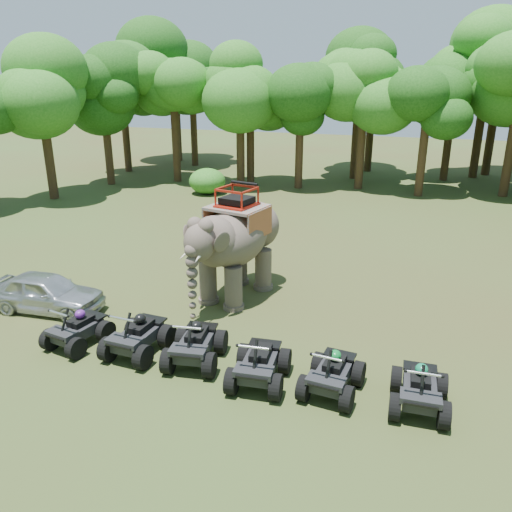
{
  "coord_description": "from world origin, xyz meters",
  "views": [
    {
      "loc": [
        4.92,
        -12.28,
        7.02
      ],
      "look_at": [
        0.0,
        1.2,
        1.9
      ],
      "focal_mm": 35.0,
      "sensor_mm": 36.0,
      "label": 1
    }
  ],
  "objects": [
    {
      "name": "tree_33",
      "position": [
        8.39,
        29.9,
        5.22
      ],
      "size": [
        7.31,
        7.31,
        10.45
      ],
      "primitive_type": null,
      "color": "#195114",
      "rests_on": "ground"
    },
    {
      "name": "atv_5",
      "position": [
        5.1,
        -2.13,
        0.64
      ],
      "size": [
        1.36,
        1.79,
        1.27
      ],
      "primitive_type": null,
      "rotation": [
        0.0,
        0.0,
        0.06
      ],
      "color": "black",
      "rests_on": "ground"
    },
    {
      "name": "elephant",
      "position": [
        -1.09,
        2.25,
        1.9
      ],
      "size": [
        2.8,
        4.82,
        3.81
      ],
      "primitive_type": null,
      "rotation": [
        0.0,
        0.0,
        -0.19
      ],
      "color": "#50463A",
      "rests_on": "ground"
    },
    {
      "name": "atv_4",
      "position": [
        3.15,
        -2.2,
        0.63
      ],
      "size": [
        1.37,
        1.8,
        1.27
      ],
      "primitive_type": null,
      "rotation": [
        0.0,
        0.0,
        -0.07
      ],
      "color": "black",
      "rests_on": "ground"
    },
    {
      "name": "atv_2",
      "position": [
        -0.47,
        -2.11,
        0.68
      ],
      "size": [
        1.62,
        2.03,
        1.35
      ],
      "primitive_type": null,
      "rotation": [
        0.0,
        0.0,
        0.17
      ],
      "color": "black",
      "rests_on": "ground"
    },
    {
      "name": "atv_1",
      "position": [
        -2.11,
        -2.24,
        0.68
      ],
      "size": [
        1.38,
        1.86,
        1.35
      ],
      "primitive_type": null,
      "rotation": [
        0.0,
        0.0,
        -0.03
      ],
      "color": "black",
      "rests_on": "ground"
    },
    {
      "name": "parked_car",
      "position": [
        -6.32,
        -0.94,
        0.63
      ],
      "size": [
        3.8,
        1.83,
        1.25
      ],
      "primitive_type": "imported",
      "rotation": [
        0.0,
        0.0,
        1.67
      ],
      "color": "silver",
      "rests_on": "ground"
    },
    {
      "name": "tree_37",
      "position": [
        -14.68,
        26.24,
        4.1
      ],
      "size": [
        5.74,
        5.74,
        8.21
      ],
      "primitive_type": null,
      "color": "#195114",
      "rests_on": "ground"
    },
    {
      "name": "tree_35",
      "position": [
        5.38,
        26.52,
        4.02
      ],
      "size": [
        5.63,
        5.63,
        8.05
      ],
      "primitive_type": null,
      "color": "#195114",
      "rests_on": "ground"
    },
    {
      "name": "tree_34",
      "position": [
        -7.42,
        20.43,
        3.75
      ],
      "size": [
        5.25,
        5.25,
        7.49
      ],
      "primitive_type": null,
      "color": "#195114",
      "rests_on": "ground"
    },
    {
      "name": "tree_1",
      "position": [
        3.93,
        20.47,
        3.54
      ],
      "size": [
        4.96,
        4.96,
        7.08
      ],
      "primitive_type": null,
      "color": "#195114",
      "rests_on": "ground"
    },
    {
      "name": "tree_45",
      "position": [
        7.44,
        28.4,
        5.05
      ],
      "size": [
        7.07,
        7.07,
        10.09
      ],
      "primitive_type": null,
      "color": "#195114",
      "rests_on": "ground"
    },
    {
      "name": "tree_41",
      "position": [
        -17.23,
        28.05,
        5.38
      ],
      "size": [
        7.54,
        7.54,
        10.77
      ],
      "primitive_type": null,
      "color": "#195114",
      "rests_on": "ground"
    },
    {
      "name": "tree_28",
      "position": [
        -7.78,
        19.48,
        4.18
      ],
      "size": [
        5.85,
        5.85,
        8.36
      ],
      "primitive_type": null,
      "color": "#195114",
      "rests_on": "ground"
    },
    {
      "name": "tree_25",
      "position": [
        -17.25,
        11.96,
        4.13
      ],
      "size": [
        5.78,
        5.78,
        8.26
      ],
      "primitive_type": null,
      "color": "#195114",
      "rests_on": "ground"
    },
    {
      "name": "tree_31",
      "position": [
        -18.38,
        21.79,
        4.12
      ],
      "size": [
        5.76,
        5.76,
        8.23
      ],
      "primitive_type": null,
      "color": "#195114",
      "rests_on": "ground"
    },
    {
      "name": "tree_27",
      "position": [
        -12.71,
        19.49,
        4.04
      ],
      "size": [
        5.65,
        5.65,
        8.08
      ],
      "primitive_type": null,
      "color": "#195114",
      "rests_on": "ground"
    },
    {
      "name": "tree_36",
      "position": [
        -0.68,
        24.86,
        3.99
      ],
      "size": [
        5.59,
        5.59,
        7.99
      ],
      "primitive_type": null,
      "color": "#195114",
      "rests_on": "ground"
    },
    {
      "name": "atv_3",
      "position": [
        1.4,
        -2.41,
        0.67
      ],
      "size": [
        1.51,
        1.94,
        1.33
      ],
      "primitive_type": null,
      "rotation": [
        0.0,
        0.0,
        0.12
      ],
      "color": "black",
      "rests_on": "ground"
    },
    {
      "name": "tree_40",
      "position": [
        -0.4,
        28.42,
        4.61
      ],
      "size": [
        6.45,
        6.45,
        9.22
      ],
      "primitive_type": null,
      "color": "#195114",
      "rests_on": "ground"
    },
    {
      "name": "tree_42",
      "position": [
        -0.96,
        24.96,
        3.78
      ],
      "size": [
        5.29,
        5.29,
        7.55
      ],
      "primitive_type": null,
      "color": "#195114",
      "rests_on": "ground"
    },
    {
      "name": "ground",
      "position": [
        0.0,
        0.0,
        0.0
      ],
      "size": [
        110.0,
        110.0,
        0.0
      ],
      "primitive_type": "plane",
      "color": "#47381E",
      "rests_on": "ground"
    },
    {
      "name": "tree_29",
      "position": [
        -3.86,
        20.18,
        3.58
      ],
      "size": [
        5.01,
        5.01,
        7.16
      ],
      "primitive_type": null,
      "color": "#195114",
      "rests_on": "ground"
    },
    {
      "name": "atv_0",
      "position": [
        -3.93,
        -2.42,
        0.62
      ],
      "size": [
        1.45,
        1.83,
        1.24
      ],
      "primitive_type": null,
      "rotation": [
        0.0,
        0.0,
        -0.15
      ],
      "color": "black",
      "rests_on": "ground"
    },
    {
      "name": "tree_26",
      "position": [
        -16.6,
        16.95,
        3.93
      ],
      "size": [
        5.5,
        5.5,
        7.85
      ],
      "primitive_type": null,
      "color": "#195114",
      "rests_on": "ground"
    },
    {
      "name": "tree_0",
      "position": [
        0.0,
        21.36,
        4.03
      ],
      "size": [
        5.65,
        5.65,
        8.06
      ],
      "primitive_type": null,
      "color": "#195114",
      "rests_on": "ground"
    }
  ]
}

